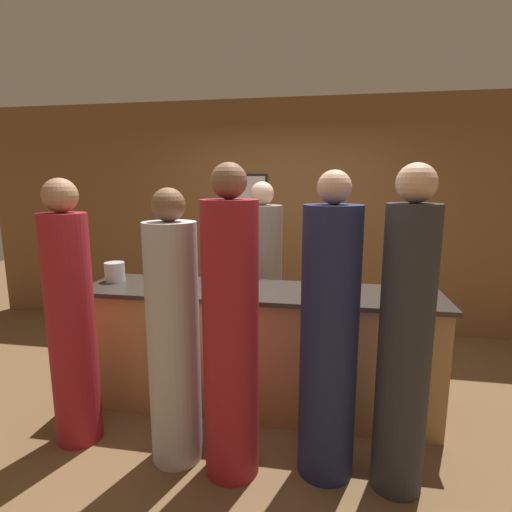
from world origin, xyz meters
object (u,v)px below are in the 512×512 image
object	(u,v)px
bartender	(262,285)
wine_bottle_1	(238,278)
guest_2	(231,336)
guest_1	(174,339)
guest_4	(405,344)
guest_3	(329,340)
wine_bottle_0	(326,274)
guest_0	(71,322)
ice_bucket	(115,272)

from	to	relation	value
bartender	wine_bottle_1	xyz separation A→B (m)	(-0.06, -0.78, 0.25)
guest_2	wine_bottle_1	world-z (taller)	guest_2
guest_1	guest_4	bearing A→B (deg)	-0.88
bartender	guest_4	world-z (taller)	guest_4
guest_3	wine_bottle_0	bearing A→B (deg)	91.65
guest_0	ice_bucket	world-z (taller)	guest_0
bartender	ice_bucket	distance (m)	1.36
guest_3	wine_bottle_1	distance (m)	0.95
wine_bottle_1	guest_4	bearing A→B (deg)	-30.78
wine_bottle_1	ice_bucket	world-z (taller)	wine_bottle_1
ice_bucket	guest_2	bearing A→B (deg)	-34.58
guest_3	guest_4	size ratio (longest dim) A/B	0.98
bartender	guest_3	distance (m)	1.53
guest_0	wine_bottle_0	bearing A→B (deg)	25.71
guest_2	ice_bucket	xyz separation A→B (m)	(-1.22, 0.84, 0.16)
guest_3	guest_4	world-z (taller)	guest_4
bartender	wine_bottle_0	distance (m)	0.85
guest_3	wine_bottle_0	xyz separation A→B (m)	(-0.02, 0.85, 0.21)
guest_1	guest_2	bearing A→B (deg)	-8.77
guest_0	guest_3	bearing A→B (deg)	-0.76
guest_2	wine_bottle_1	distance (m)	0.74
guest_0	ice_bucket	bearing A→B (deg)	95.16
guest_1	wine_bottle_0	world-z (taller)	guest_1
wine_bottle_0	wine_bottle_1	size ratio (longest dim) A/B	1.00
bartender	guest_0	distance (m)	1.76
guest_0	guest_2	xyz separation A→B (m)	(1.16, -0.12, 0.03)
guest_1	wine_bottle_1	xyz separation A→B (m)	(0.28, 0.65, 0.26)
guest_0	guest_2	bearing A→B (deg)	-6.13
guest_0	guest_2	size ratio (longest dim) A/B	0.96
bartender	guest_1	distance (m)	1.47
guest_1	guest_2	size ratio (longest dim) A/B	0.93
guest_1	guest_2	xyz separation A→B (m)	(0.39, -0.06, 0.07)
guest_0	wine_bottle_0	size ratio (longest dim) A/B	6.77
guest_1	guest_3	xyz separation A→B (m)	(0.98, 0.04, 0.05)
bartender	guest_2	size ratio (longest dim) A/B	0.95
guest_3	wine_bottle_1	xyz separation A→B (m)	(-0.70, 0.61, 0.21)
guest_3	guest_4	distance (m)	0.43
wine_bottle_0	guest_1	bearing A→B (deg)	-136.93
guest_4	wine_bottle_1	xyz separation A→B (m)	(-1.13, 0.67, 0.18)
bartender	guest_0	bearing A→B (deg)	50.93
guest_1	guest_3	bearing A→B (deg)	2.37
guest_4	guest_2	bearing A→B (deg)	-177.80
guest_1	guest_4	world-z (taller)	guest_4
guest_0	guest_4	size ratio (longest dim) A/B	0.96
guest_4	bartender	bearing A→B (deg)	126.24
guest_4	ice_bucket	distance (m)	2.38
guest_0	guest_3	xyz separation A→B (m)	(1.74, -0.02, 0.01)
wine_bottle_0	wine_bottle_1	world-z (taller)	same
guest_0	wine_bottle_1	bearing A→B (deg)	29.28
guest_1	wine_bottle_0	distance (m)	1.33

